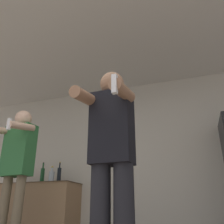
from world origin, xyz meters
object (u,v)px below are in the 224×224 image
object	(u,v)px
bottle_dark_rum	(51,177)
person_man_side	(17,160)
bottle_clear_vodka	(42,175)
bottle_green_wine	(59,175)
person_woman_foreground	(111,155)
bottle_amber_bourbon	(23,176)

from	to	relation	value
bottle_dark_rum	person_man_side	xyz separation A→B (m)	(0.08, -0.98, 0.08)
bottle_clear_vodka	person_man_side	distance (m)	1.01
bottle_green_wine	bottle_clear_vodka	distance (m)	0.31
bottle_green_wine	person_woman_foreground	distance (m)	2.36
bottle_green_wine	bottle_clear_vodka	xyz separation A→B (m)	(-0.31, -0.00, 0.01)
bottle_clear_vodka	person_man_side	world-z (taller)	person_man_side
person_woman_foreground	person_man_side	bearing A→B (deg)	151.48
person_woman_foreground	person_man_side	world-z (taller)	person_man_side
bottle_dark_rum	bottle_green_wine	size ratio (longest dim) A/B	0.81
bottle_dark_rum	bottle_clear_vodka	distance (m)	0.18
bottle_dark_rum	bottle_clear_vodka	world-z (taller)	bottle_clear_vodka
bottle_amber_bourbon	person_man_side	size ratio (longest dim) A/B	0.19
bottle_clear_vodka	person_woman_foreground	size ratio (longest dim) A/B	0.22
bottle_clear_vodka	bottle_green_wine	bearing A→B (deg)	0.00
person_man_side	bottle_clear_vodka	bearing A→B (deg)	104.33
bottle_green_wine	bottle_dark_rum	bearing A→B (deg)	180.00
bottle_dark_rum	person_woman_foreground	xyz separation A→B (m)	(1.62, -1.82, -0.14)
bottle_clear_vodka	person_woman_foreground	bearing A→B (deg)	-45.32
bottle_green_wine	person_woman_foreground	xyz separation A→B (m)	(1.49, -1.82, -0.16)
person_woman_foreground	person_man_side	xyz separation A→B (m)	(-1.55, 0.84, 0.22)
bottle_amber_bourbon	bottle_clear_vodka	size ratio (longest dim) A/B	0.95
bottle_dark_rum	bottle_green_wine	world-z (taller)	bottle_green_wine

